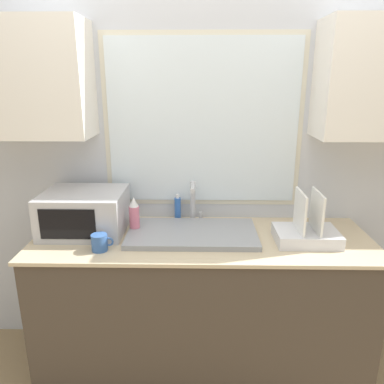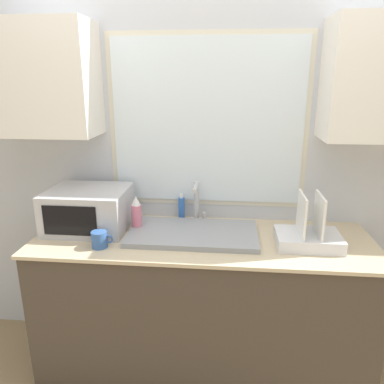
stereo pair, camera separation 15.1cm
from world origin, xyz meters
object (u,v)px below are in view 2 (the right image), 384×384
(soap_bottle, at_px, (181,208))
(dish_rack, at_px, (308,236))
(spray_bottle, at_px, (136,214))
(mug_near_sink, at_px, (100,239))
(faucet, at_px, (197,199))
(microwave, at_px, (89,209))

(soap_bottle, bearing_deg, dish_rack, -24.13)
(spray_bottle, xyz_separation_m, mug_near_sink, (-0.14, -0.25, -0.06))
(faucet, height_order, microwave, faucet)
(microwave, relative_size, spray_bottle, 2.16)
(microwave, bearing_deg, soap_bottle, 20.53)
(spray_bottle, distance_m, soap_bottle, 0.32)
(dish_rack, relative_size, spray_bottle, 1.58)
(microwave, relative_size, mug_near_sink, 3.98)
(dish_rack, relative_size, soap_bottle, 2.02)
(faucet, height_order, dish_rack, dish_rack)
(faucet, distance_m, spray_bottle, 0.39)
(soap_bottle, bearing_deg, microwave, -159.47)
(dish_rack, distance_m, soap_bottle, 0.80)
(mug_near_sink, bearing_deg, faucet, 40.54)
(faucet, bearing_deg, spray_bottle, -153.70)
(spray_bottle, bearing_deg, soap_bottle, 41.08)
(microwave, xyz_separation_m, mug_near_sink, (0.15, -0.26, -0.08))
(faucet, relative_size, spray_bottle, 1.20)
(faucet, relative_size, dish_rack, 0.76)
(microwave, distance_m, mug_near_sink, 0.31)
(faucet, distance_m, microwave, 0.66)
(spray_bottle, relative_size, mug_near_sink, 1.85)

